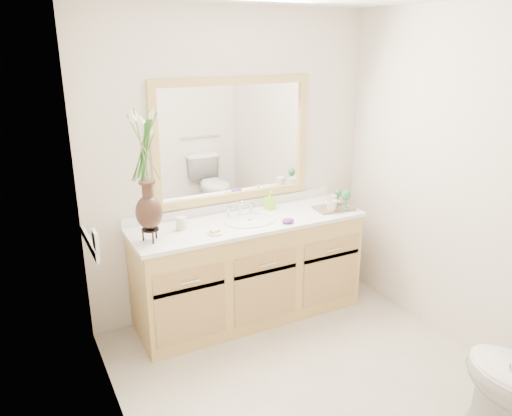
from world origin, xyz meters
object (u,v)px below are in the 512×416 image
flower_vase (145,156)px  tray (334,208)px  soap_bottle (270,201)px  tumbler (181,223)px

flower_vase → tray: (1.53, -0.03, -0.59)m
flower_vase → soap_bottle: flower_vase is taller
tumbler → tray: (1.27, -0.14, -0.04)m
flower_vase → soap_bottle: bearing=11.7°
soap_bottle → tray: bearing=-52.4°
tray → soap_bottle: bearing=158.0°
flower_vase → tray: 1.64m
tumbler → tray: bearing=-6.3°
tumbler → soap_bottle: (0.81, 0.11, 0.02)m
soap_bottle → flower_vase: bearing=167.3°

